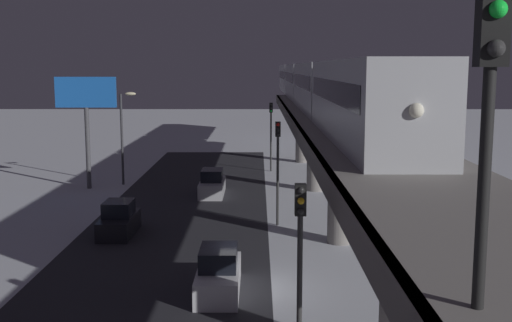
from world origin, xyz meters
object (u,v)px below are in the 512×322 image
Objects in this scene: commercial_billboard at (86,103)px; traffic_light_mid at (278,158)px; rail_signal at (489,98)px; sedan_white at (219,274)px; sedan_black at (119,221)px; traffic_light_far at (271,127)px; subway_train at (310,83)px; traffic_light_near at (300,260)px; sedan_silver at (212,184)px.

traffic_light_mid is at bearing 140.94° from commercial_billboard.
rail_signal reaches higher than commercial_billboard.
sedan_white is at bearing 76.03° from traffic_light_mid.
traffic_light_far reaches higher than sedan_black.
subway_train reaches higher than traffic_light_near.
sedan_black and sedan_silver have the same top height.
commercial_billboard is at bearing -68.75° from sedan_black.
sedan_black is 0.67× the size of traffic_light_near.
sedan_white and sedan_black have the same top height.
traffic_light_far is 17.24m from commercial_billboard.
subway_train is at bearing -101.02° from traffic_light_mid.
sedan_white is 0.74× the size of traffic_light_far.
traffic_light_near and traffic_light_far have the same top height.
traffic_light_far is (1.65, -50.55, -5.08)m from rail_signal.
subway_train is 15.67× the size of sedan_silver.
sedan_black is at bearing 111.25° from commercial_billboard.
traffic_light_near is at bearing 90.00° from traffic_light_far.
traffic_light_near and traffic_light_mid have the same top height.
sedan_silver is 0.74× the size of traffic_light_far.
commercial_billboard is at bearing 15.86° from subway_train.
traffic_light_far is at bearing 67.00° from sedan_silver.
sedan_white is 21.13m from sedan_silver.
sedan_white is 9.88m from traffic_light_near.
traffic_light_far is (0.00, -20.46, 0.00)m from traffic_light_mid.
traffic_light_mid reaches higher than sedan_black.
commercial_billboard is at bearing -65.51° from traffic_light_near.
traffic_light_mid is 20.46m from traffic_light_far.
traffic_light_near is (-9.30, 18.36, 3.40)m from sedan_black.
traffic_light_mid is (0.00, -20.46, 0.00)m from traffic_light_near.
sedan_silver is at bearing 43.97° from subway_train.
commercial_billboard is at bearing 116.68° from sedan_white.
sedan_silver is at bearing 67.00° from traffic_light_far.
rail_signal is at bearing -80.86° from sedan_silver.
sedan_silver is at bearing 94.89° from sedan_white.
sedan_white is (6.24, 28.80, -7.54)m from subway_train.
rail_signal is at bearing 111.37° from sedan_black.
traffic_light_near is 35.77m from commercial_billboard.
traffic_light_far is (3.34, -3.32, -4.14)m from subway_train.
traffic_light_mid is 0.72× the size of commercial_billboard.
sedan_white and sedan_silver have the same top height.
subway_train is at bearing 43.97° from sedan_silver.
traffic_light_mid is (-9.30, -2.10, 3.40)m from sedan_black.
traffic_light_mid is at bearing 90.00° from traffic_light_far.
traffic_light_far is (-9.30, -22.57, 3.40)m from sedan_black.
rail_signal reaches higher than subway_train.
commercial_billboard is (14.78, 8.47, 2.63)m from traffic_light_far.
sedan_black is (12.64, 19.25, -7.54)m from subway_train.
traffic_light_near is at bearing 116.86° from sedan_black.
sedan_black is at bearing -111.81° from sedan_silver.
traffic_light_far is at bearing -44.82° from subway_train.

